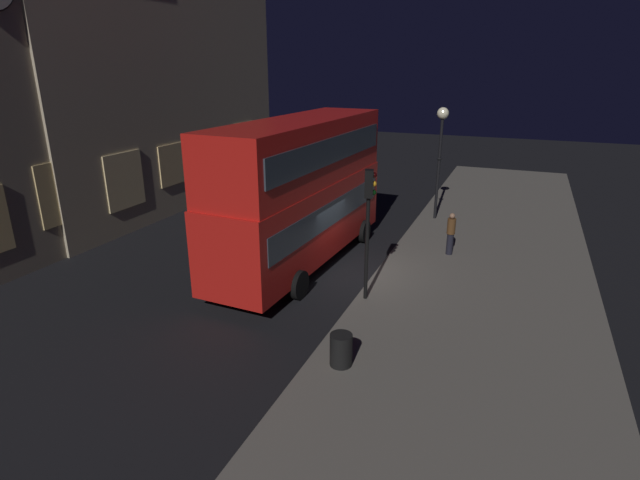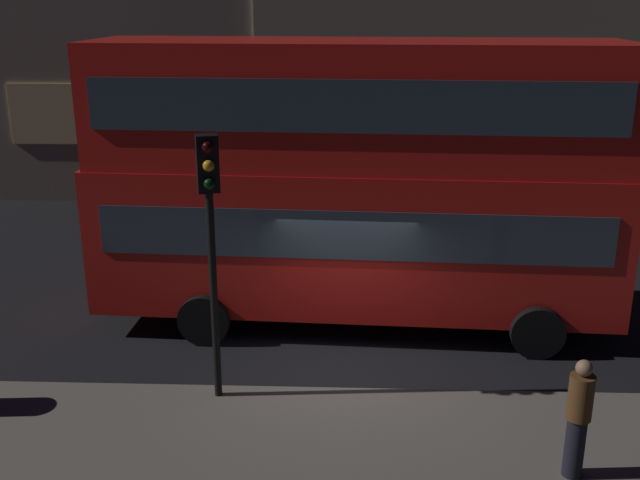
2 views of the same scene
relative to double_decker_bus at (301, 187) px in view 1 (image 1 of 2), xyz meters
name	(u,v)px [view 1 (image 1 of 2)]	position (x,y,z in m)	size (l,w,h in m)	color
ground_plane	(352,273)	(-0.16, -2.12, -3.06)	(80.00, 80.00, 0.00)	black
sidewalk_slab	(480,292)	(-0.16, -6.69, -3.00)	(44.00, 7.47, 0.12)	#5B564F
building_plain_facade	(113,22)	(5.74, 13.28, 6.34)	(17.45, 9.10, 18.80)	tan
double_decker_bus	(301,187)	(0.00, 0.00, 0.00)	(10.20, 3.24, 5.51)	red
traffic_light_near_kerb	(369,209)	(-2.19, -3.27, 0.10)	(0.38, 0.39, 4.24)	black
street_lamp	(441,135)	(7.70, -3.77, 1.12)	(0.54, 0.54, 5.34)	black
pedestrian	(451,233)	(2.92, -5.18, -2.05)	(0.33, 0.33, 1.71)	black
litter_bin	(341,350)	(-6.09, -3.82, -2.51)	(0.57, 0.57, 0.86)	black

